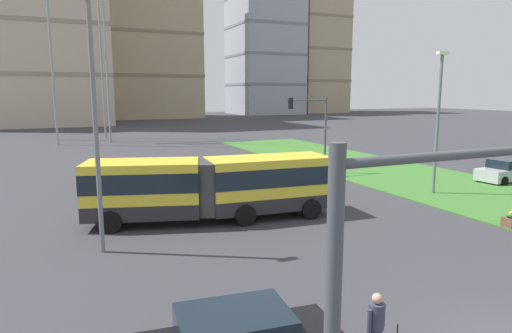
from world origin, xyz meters
name	(u,v)px	position (x,y,z in m)	size (l,w,h in m)	color
grass_median	(512,202)	(13.44, 10.00, 0.04)	(10.00, 70.00, 0.08)	#3D752D
articulated_bus	(212,187)	(-3.18, 13.69, 1.65)	(12.03, 4.69, 3.00)	yellow
car_maroon_sedan	(125,177)	(-6.04, 22.68, 0.75)	(4.49, 2.22, 1.58)	maroon
car_silver_hatch	(506,171)	(18.48, 14.23, 0.75)	(4.54, 2.32, 1.58)	#B7BABF
pedestrian_crossing	(376,324)	(-3.54, 1.03, 1.00)	(0.57, 0.36, 1.74)	black
traffic_light_near_left	(417,307)	(-6.44, -3.00, 3.92)	(3.29, 0.28, 5.71)	#474C51
traffic_light_far_right	(313,122)	(7.53, 22.00, 3.97)	(3.41, 0.28, 5.78)	#474C51
streetlight_left	(95,113)	(-8.50, 11.20, 5.38)	(0.70, 0.28, 9.86)	slate
streetlight_median	(438,117)	(10.94, 13.40, 4.70)	(0.70, 0.28, 8.51)	slate
apartment_tower_centre	(150,16)	(12.06, 104.61, 24.21)	(21.55, 16.94, 48.39)	tan
apartment_tower_eastcentre	(265,43)	(45.56, 111.31, 20.19)	(17.90, 18.35, 40.32)	#9EA3AD
apartment_tower_east	(315,36)	(64.51, 114.98, 23.23)	(15.02, 18.30, 46.41)	tan
transmission_pylon	(75,14)	(-6.97, 53.85, 15.61)	(9.00, 6.24, 28.41)	gray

